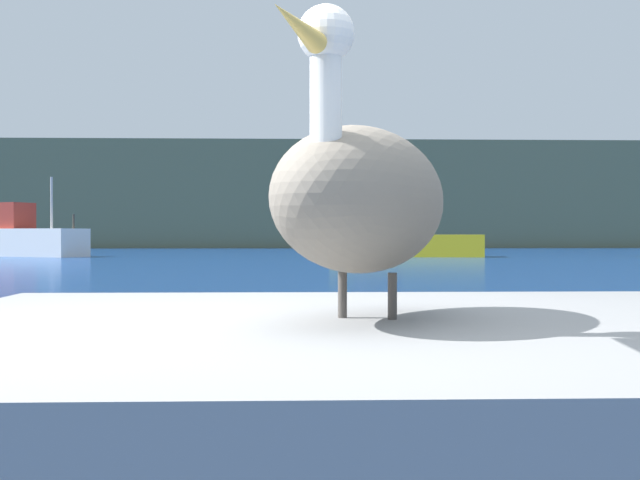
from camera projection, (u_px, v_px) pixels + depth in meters
name	position (u px, v px, depth m)	size (l,w,h in m)	color
hillside_backdrop	(285.00, 197.00, 71.18)	(140.00, 11.15, 8.62)	#5B664C
pier_dock	(363.00, 459.00, 2.66)	(2.96, 2.55, 0.89)	gray
pelican	(362.00, 197.00, 2.65)	(0.83, 1.29, 0.91)	slate
fishing_boat_white	(14.00, 237.00, 42.70)	(7.89, 5.38, 3.99)	white
fishing_boat_yellow	(400.00, 241.00, 41.98)	(7.86, 3.47, 5.02)	yellow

